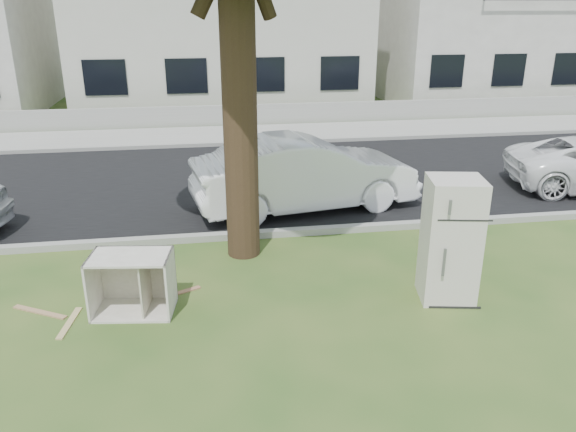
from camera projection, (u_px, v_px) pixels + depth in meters
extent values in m
plane|color=#2C4F1C|center=(283.00, 304.00, 7.89)|extent=(120.00, 120.00, 0.00)
cube|color=black|center=(246.00, 180.00, 13.43)|extent=(120.00, 7.00, 0.01)
cube|color=gray|center=(263.00, 237.00, 10.16)|extent=(120.00, 0.18, 0.12)
cube|color=gray|center=(235.00, 146.00, 16.71)|extent=(120.00, 0.18, 0.12)
cube|color=gray|center=(232.00, 135.00, 18.05)|extent=(120.00, 2.80, 0.01)
cube|color=gray|center=(229.00, 115.00, 19.41)|extent=(120.00, 0.15, 0.70)
cylinder|color=black|center=(239.00, 98.00, 8.58)|extent=(0.54, 0.54, 5.20)
cube|color=beige|center=(219.00, 13.00, 22.78)|extent=(11.00, 8.00, 7.20)
cube|color=silver|center=(493.00, 20.00, 24.66)|extent=(10.00, 8.00, 6.60)
cube|color=beige|center=(451.00, 240.00, 7.77)|extent=(0.84, 0.80, 1.77)
cube|color=silver|center=(132.00, 284.00, 7.56)|extent=(1.15, 0.80, 0.83)
cube|color=#9C6A4B|center=(169.00, 296.00, 8.08)|extent=(0.93, 0.50, 0.02)
cube|color=#A07A53|center=(40.00, 312.00, 7.66)|extent=(0.80, 0.51, 0.02)
cube|color=tan|center=(69.00, 323.00, 7.39)|extent=(0.19, 0.79, 0.02)
imported|color=white|center=(305.00, 173.00, 11.33)|extent=(4.72, 2.31, 1.49)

